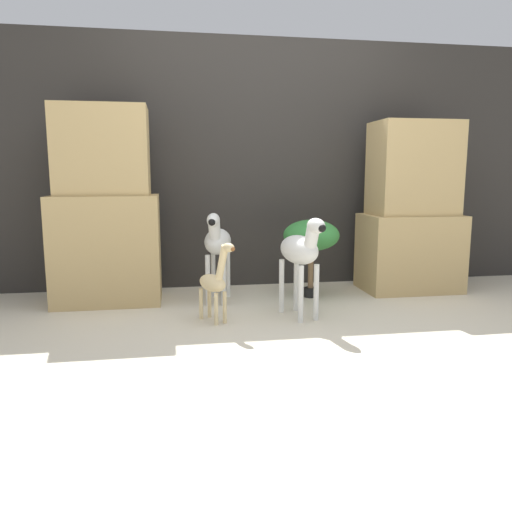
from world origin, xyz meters
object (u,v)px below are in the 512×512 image
at_px(giraffe_figurine, 215,281).
at_px(potted_palm_front, 311,237).
at_px(zebra_right, 301,251).
at_px(zebra_left, 217,243).

xyz_separation_m(giraffe_figurine, potted_palm_front, (0.85, 0.59, 0.22)).
bearing_deg(zebra_right, giraffe_figurine, -178.30).
bearing_deg(potted_palm_front, zebra_left, -177.30).
bearing_deg(zebra_left, potted_palm_front, 2.70).
xyz_separation_m(zebra_right, potted_palm_front, (0.24, 0.57, 0.03)).
height_order(zebra_right, giraffe_figurine, zebra_right).
distance_m(zebra_right, zebra_left, 0.76).
xyz_separation_m(zebra_left, giraffe_figurine, (-0.07, -0.56, -0.19)).
bearing_deg(giraffe_figurine, zebra_left, 82.82).
bearing_deg(giraffe_figurine, potted_palm_front, 34.91).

